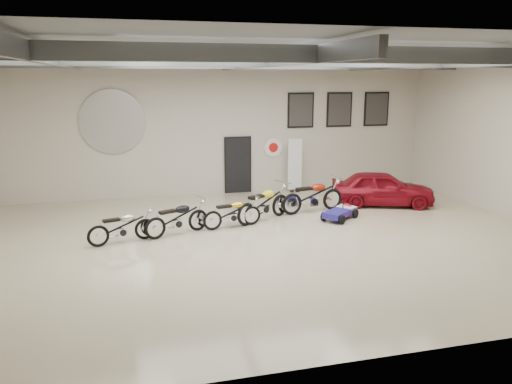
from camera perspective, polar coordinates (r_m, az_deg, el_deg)
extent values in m
cube|color=#BAAC8E|center=(13.59, 1.26, -5.63)|extent=(16.00, 12.00, 0.01)
cube|color=gray|center=(12.90, 1.38, 15.93)|extent=(16.00, 12.00, 0.01)
cube|color=beige|center=(18.81, -3.66, 7.35)|extent=(16.00, 0.02, 5.00)
cube|color=black|center=(19.06, -2.10, 3.04)|extent=(0.92, 0.08, 2.10)
imported|color=maroon|center=(17.76, 14.21, 0.42)|extent=(2.49, 3.78, 1.20)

